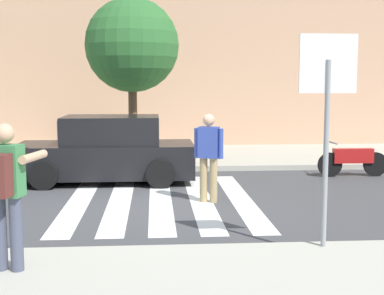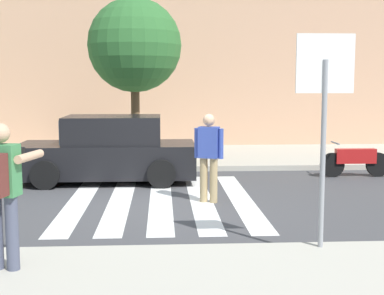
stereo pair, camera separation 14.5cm
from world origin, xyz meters
TOP-DOWN VIEW (x-y plane):
  - ground_plane at (0.00, 0.00)m, footprint 120.00×120.00m
  - sidewalk_far at (0.00, 6.00)m, footprint 60.00×4.80m
  - building_facade_far at (0.00, 10.40)m, footprint 56.00×4.00m
  - crosswalk_stripe_0 at (-1.60, 0.20)m, footprint 0.44×5.20m
  - crosswalk_stripe_1 at (-0.80, 0.20)m, footprint 0.44×5.20m
  - crosswalk_stripe_2 at (0.00, 0.20)m, footprint 0.44×5.20m
  - crosswalk_stripe_3 at (0.80, 0.20)m, footprint 0.44×5.20m
  - crosswalk_stripe_4 at (1.60, 0.20)m, footprint 0.44×5.20m
  - stop_sign at (2.14, -3.39)m, footprint 0.76×0.08m
  - photographer_with_backpack at (-1.82, -4.08)m, footprint 0.69×0.92m
  - pedestrian_crossing at (0.93, -0.04)m, footprint 0.55×0.36m
  - parked_car_black at (-1.21, 2.30)m, footprint 4.10×1.92m
  - motorcycle at (4.81, 2.60)m, footprint 1.76×0.60m
  - street_tree_center at (-0.70, 4.60)m, footprint 2.56×2.56m

SIDE VIEW (x-z plane):
  - ground_plane at x=0.00m, z-range 0.00..0.00m
  - crosswalk_stripe_0 at x=-1.60m, z-range 0.00..0.01m
  - crosswalk_stripe_1 at x=-0.80m, z-range 0.00..0.01m
  - crosswalk_stripe_2 at x=0.00m, z-range 0.00..0.01m
  - crosswalk_stripe_3 at x=0.80m, z-range 0.00..0.01m
  - crosswalk_stripe_4 at x=1.60m, z-range 0.00..0.01m
  - sidewalk_far at x=0.00m, z-range 0.00..0.14m
  - motorcycle at x=4.81m, z-range -0.02..0.85m
  - parked_car_black at x=-1.21m, z-range -0.05..1.50m
  - pedestrian_crossing at x=0.93m, z-range 0.11..1.84m
  - photographer_with_backpack at x=-1.82m, z-range 0.31..2.03m
  - stop_sign at x=2.14m, z-range 0.79..3.59m
  - street_tree_center at x=-0.70m, z-range 1.08..5.56m
  - building_facade_far at x=0.00m, z-range 0.00..7.51m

